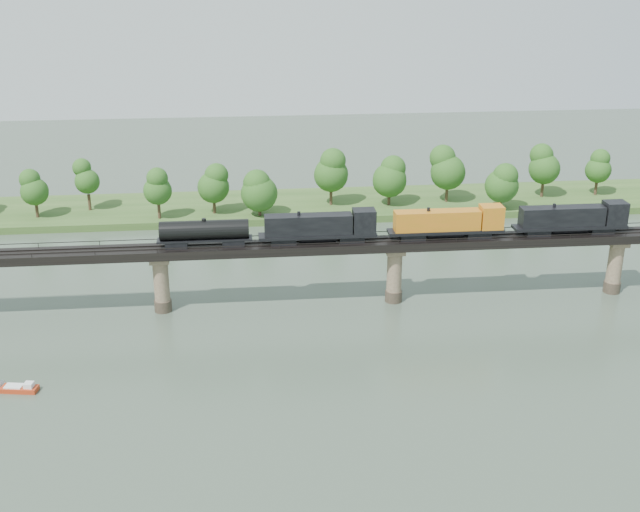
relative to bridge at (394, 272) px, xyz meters
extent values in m
plane|color=#344336|center=(0.00, -30.00, -5.46)|extent=(400.00, 400.00, 0.00)
cube|color=#325120|center=(0.00, 55.00, -4.66)|extent=(300.00, 24.00, 1.60)
cylinder|color=#473A2D|center=(-40.00, 0.00, -4.46)|extent=(3.00, 3.00, 2.00)
cylinder|color=#8E795D|center=(-40.00, 0.00, 0.04)|extent=(2.60, 2.60, 9.00)
cube|color=#8E795D|center=(-40.00, 0.00, 4.04)|extent=(3.20, 3.20, 1.00)
cylinder|color=#473A2D|center=(0.00, 0.00, -4.46)|extent=(3.00, 3.00, 2.00)
cylinder|color=#8E795D|center=(0.00, 0.00, 0.04)|extent=(2.60, 2.60, 9.00)
cube|color=#8E795D|center=(0.00, 0.00, 4.04)|extent=(3.20, 3.20, 1.00)
cylinder|color=#473A2D|center=(40.00, 0.00, -4.46)|extent=(3.00, 3.00, 2.00)
cylinder|color=#8E795D|center=(40.00, 0.00, 0.04)|extent=(2.60, 2.60, 9.00)
cube|color=#8E795D|center=(40.00, 0.00, 4.04)|extent=(3.20, 3.20, 1.00)
cube|color=black|center=(0.00, 0.00, 5.29)|extent=(220.00, 5.00, 1.50)
cube|color=black|center=(0.00, -0.75, 6.12)|extent=(220.00, 0.12, 0.16)
cube|color=black|center=(0.00, 0.75, 6.12)|extent=(220.00, 0.12, 0.16)
cube|color=black|center=(0.00, -2.40, 6.74)|extent=(220.00, 0.10, 0.10)
cube|color=black|center=(0.00, 2.40, 6.74)|extent=(220.00, 0.10, 0.10)
cube|color=black|center=(0.00, -2.40, 6.39)|extent=(0.08, 0.08, 0.70)
cube|color=black|center=(0.00, 2.40, 6.39)|extent=(0.08, 0.08, 0.70)
cylinder|color=#382619|center=(-71.77, 49.88, -2.22)|extent=(0.70, 0.70, 3.27)
sphere|color=#1D4A15|center=(-71.77, 49.88, 2.14)|extent=(6.20, 6.20, 6.20)
sphere|color=#1D4A15|center=(-71.77, 49.88, 4.86)|extent=(4.65, 4.65, 4.65)
cylinder|color=#382619|center=(-60.94, 54.18, -2.00)|extent=(0.70, 0.70, 3.71)
sphere|color=#1D4A15|center=(-60.94, 54.18, 2.95)|extent=(5.67, 5.67, 5.67)
sphere|color=#1D4A15|center=(-60.94, 54.18, 6.04)|extent=(4.25, 4.25, 4.25)
cylinder|color=#382619|center=(-44.43, 46.31, -2.10)|extent=(0.70, 0.70, 3.51)
sphere|color=#1D4A15|center=(-44.43, 46.31, 2.57)|extent=(6.31, 6.31, 6.31)
sphere|color=#1D4A15|center=(-44.43, 46.31, 5.50)|extent=(4.73, 4.73, 4.73)
cylinder|color=#382619|center=(-32.24, 48.84, -2.19)|extent=(0.70, 0.70, 3.34)
sphere|color=#1D4A15|center=(-32.24, 48.84, 2.27)|extent=(7.18, 7.18, 7.18)
sphere|color=#1D4A15|center=(-32.24, 48.84, 5.06)|extent=(5.39, 5.39, 5.39)
cylinder|color=#382619|center=(-22.01, 46.15, -2.45)|extent=(0.70, 0.70, 2.83)
sphere|color=#1D4A15|center=(-22.01, 46.15, 1.32)|extent=(8.26, 8.26, 8.26)
sphere|color=#1D4A15|center=(-22.01, 46.15, 3.68)|extent=(6.19, 6.19, 6.19)
cylinder|color=#382619|center=(-5.04, 52.68, -1.88)|extent=(0.70, 0.70, 3.96)
sphere|color=#1D4A15|center=(-5.04, 52.68, 3.41)|extent=(8.07, 8.07, 8.07)
sphere|color=#1D4A15|center=(-5.04, 52.68, 6.71)|extent=(6.05, 6.05, 6.05)
cylinder|color=#382619|center=(8.52, 51.14, -2.23)|extent=(0.70, 0.70, 3.27)
sphere|color=#1D4A15|center=(8.52, 51.14, 2.13)|extent=(8.03, 8.03, 8.03)
sphere|color=#1D4A15|center=(8.52, 51.14, 4.85)|extent=(6.02, 6.02, 6.02)
cylinder|color=#382619|center=(22.65, 52.31, -1.90)|extent=(0.70, 0.70, 3.92)
sphere|color=#1D4A15|center=(22.65, 52.31, 3.33)|extent=(8.29, 8.29, 8.29)
sphere|color=#1D4A15|center=(22.65, 52.31, 6.60)|extent=(6.21, 6.21, 6.21)
cylinder|color=#382619|center=(33.59, 45.35, -2.35)|extent=(0.70, 0.70, 3.02)
sphere|color=#1D4A15|center=(33.59, 45.35, 1.69)|extent=(7.74, 7.74, 7.74)
sphere|color=#1D4A15|center=(33.59, 45.35, 4.21)|extent=(5.80, 5.80, 5.80)
cylinder|color=#382619|center=(46.81, 54.03, -1.96)|extent=(0.70, 0.70, 3.80)
sphere|color=#1D4A15|center=(46.81, 54.03, 3.10)|extent=(7.47, 7.47, 7.47)
sphere|color=#1D4A15|center=(46.81, 54.03, 6.27)|extent=(5.60, 5.60, 5.60)
cylinder|color=#382619|center=(60.48, 54.26, -2.17)|extent=(0.70, 0.70, 3.38)
sphere|color=#1D4A15|center=(60.48, 54.26, 2.34)|extent=(6.23, 6.23, 6.23)
sphere|color=#1D4A15|center=(60.48, 54.26, 5.16)|extent=(4.67, 4.67, 4.67)
cube|color=black|center=(36.50, 0.00, 6.62)|extent=(4.20, 2.52, 1.16)
cube|color=black|center=(24.94, 0.00, 6.62)|extent=(4.20, 2.52, 1.16)
cube|color=black|center=(30.72, 0.00, 7.35)|extent=(19.96, 3.15, 0.53)
cube|color=black|center=(29.14, 0.00, 9.30)|extent=(14.71, 2.84, 3.36)
cube|color=black|center=(38.60, 0.00, 9.61)|extent=(3.78, 3.15, 3.99)
cylinder|color=black|center=(30.72, 0.00, 6.78)|extent=(6.30, 1.47, 1.47)
cube|color=black|center=(14.43, 0.00, 6.62)|extent=(4.20, 2.52, 1.16)
cube|color=black|center=(2.88, 0.00, 6.62)|extent=(4.20, 2.52, 1.16)
cube|color=black|center=(8.66, 0.00, 7.35)|extent=(19.96, 3.15, 0.53)
cube|color=#C16517|center=(7.08, 0.00, 9.30)|extent=(14.71, 2.84, 3.36)
cube|color=#C16517|center=(16.54, 0.00, 9.61)|extent=(3.78, 3.15, 3.99)
cylinder|color=black|center=(8.66, 0.00, 6.78)|extent=(6.30, 1.47, 1.47)
cube|color=black|center=(-7.63, 0.00, 6.62)|extent=(4.20, 2.52, 1.16)
cube|color=black|center=(-19.18, 0.00, 6.62)|extent=(4.20, 2.52, 1.16)
cube|color=black|center=(-13.41, 0.00, 7.35)|extent=(19.96, 3.15, 0.53)
cube|color=black|center=(-14.98, 0.00, 9.30)|extent=(14.71, 2.84, 3.36)
cube|color=black|center=(-5.53, 0.00, 9.61)|extent=(3.78, 3.15, 3.99)
cylinder|color=black|center=(-13.41, 0.00, 6.78)|extent=(6.30, 1.47, 1.47)
cube|color=black|center=(-27.59, 0.00, 6.62)|extent=(3.68, 2.31, 1.16)
cube|color=black|center=(-37.04, 0.00, 6.62)|extent=(3.68, 2.31, 1.16)
cube|color=black|center=(-32.31, 0.00, 7.30)|extent=(15.76, 2.52, 0.32)
cylinder|color=black|center=(-32.31, 0.00, 8.98)|extent=(14.71, 3.15, 3.15)
cylinder|color=black|center=(-32.31, 0.00, 10.66)|extent=(0.74, 0.74, 0.53)
cube|color=#AB3013|center=(-57.90, -25.11, -5.11)|extent=(5.29, 2.67, 0.71)
cube|color=white|center=(-58.70, -24.97, -4.70)|extent=(2.65, 1.91, 0.25)
cube|color=white|center=(-56.51, -25.36, -4.40)|extent=(1.40, 1.40, 0.71)
camera|label=1|loc=(-25.91, -126.97, 52.53)|focal=45.00mm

